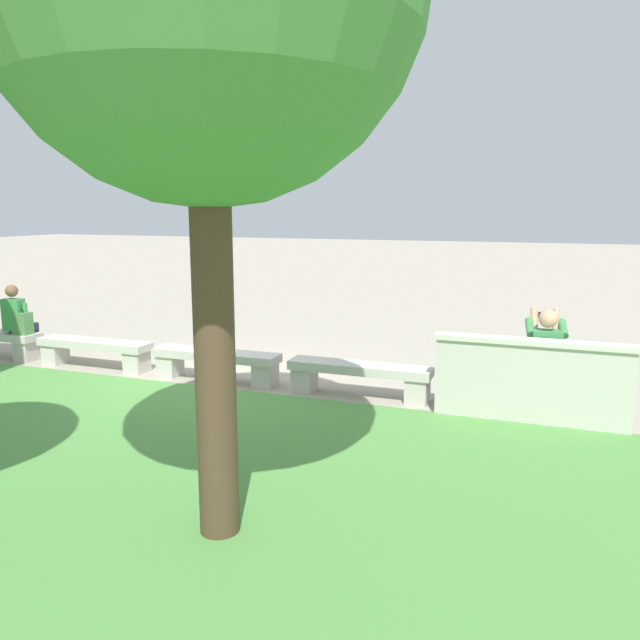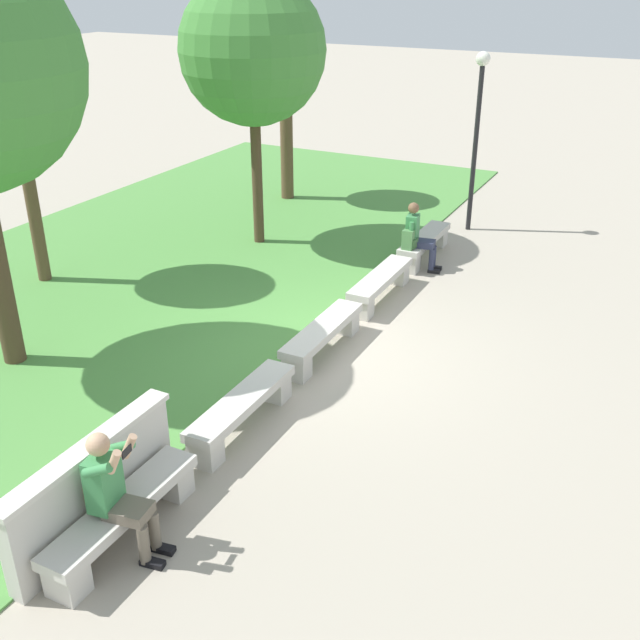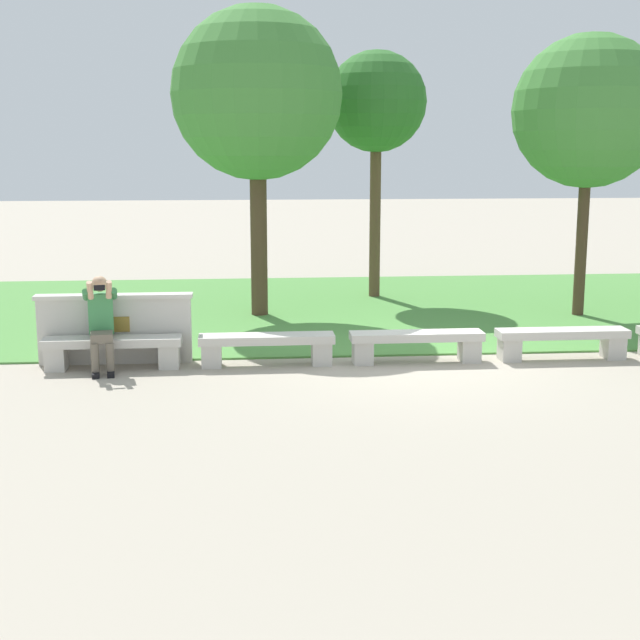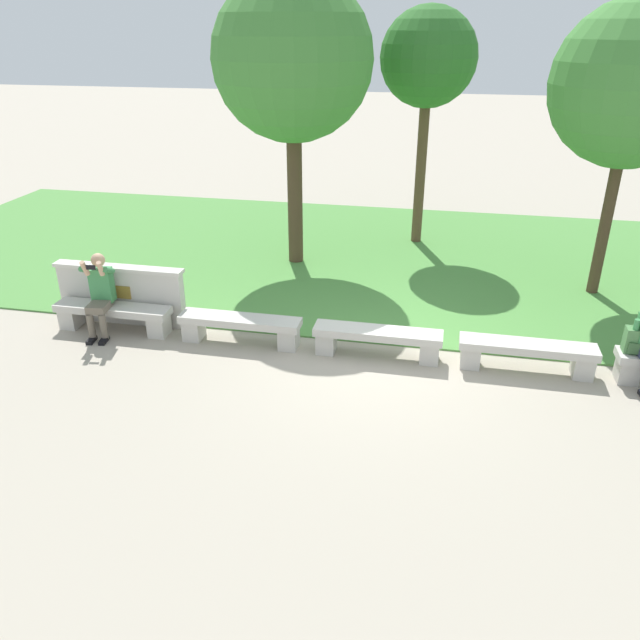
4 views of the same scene
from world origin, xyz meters
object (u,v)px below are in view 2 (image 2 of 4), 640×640
object	(u,v)px
person_distant	(418,234)
backpack	(410,239)
tree_far_back	(252,51)
bench_main	(123,515)
bench_near	(242,408)
bench_mid	(323,335)
person_photographer	(115,489)
bench_far	(381,283)
tree_behind_wall	(285,52)
lamp_post	(478,116)
bench_end	(424,243)
tree_right_background	(6,49)

from	to	relation	value
person_distant	backpack	xyz separation A→B (m)	(-0.18, 0.09, -0.05)
tree_far_back	bench_main	bearing A→B (deg)	-157.77
bench_near	bench_mid	bearing A→B (deg)	0.00
person_photographer	bench_near	bearing A→B (deg)	1.91
bench_far	backpack	size ratio (longest dim) A/B	4.52
bench_far	tree_behind_wall	world-z (taller)	tree_behind_wall
bench_far	lamp_post	bearing A→B (deg)	-3.61
bench_end	tree_right_background	world-z (taller)	tree_right_background
person_photographer	tree_behind_wall	bearing A→B (deg)	21.35
bench_main	bench_far	bearing A→B (deg)	0.00
bench_near	tree_far_back	world-z (taller)	tree_far_back
tree_behind_wall	person_photographer	bearing A→B (deg)	-158.65
bench_main	bench_mid	distance (m)	4.34
bench_far	tree_far_back	xyz separation A→B (m)	(1.50, 3.27, 3.39)
bench_mid	tree_far_back	size ratio (longest dim) A/B	0.38
bench_near	bench_main	bearing A→B (deg)	180.00
tree_behind_wall	person_distant	bearing A→B (deg)	-123.71
bench_far	person_photographer	world-z (taller)	person_photographer
bench_far	tree_right_background	size ratio (longest dim) A/B	0.39
bench_near	person_distant	distance (m)	5.93
lamp_post	backpack	bearing A→B (deg)	174.16
bench_main	tree_far_back	bearing A→B (deg)	22.23
bench_main	bench_mid	bearing A→B (deg)	0.00
bench_mid	lamp_post	bearing A→B (deg)	-2.38
person_distant	lamp_post	size ratio (longest dim) A/B	0.35
bench_far	bench_end	world-z (taller)	same
tree_behind_wall	bench_near	bearing A→B (deg)	-154.16
person_photographer	tree_behind_wall	size ratio (longest dim) A/B	0.30
bench_near	backpack	distance (m)	5.75
backpack	lamp_post	distance (m)	3.33
bench_far	backpack	distance (m)	1.43
tree_right_background	person_distant	bearing A→B (deg)	-58.40
tree_far_back	bench_mid	bearing A→B (deg)	-138.26
lamp_post	person_photographer	bearing A→B (deg)	179.00
bench_end	person_photographer	bearing A→B (deg)	-179.50
bench_end	person_distant	distance (m)	0.71
bench_main	person_distant	xyz separation A→B (m)	(8.08, -0.07, 0.37)
backpack	bench_main	bearing A→B (deg)	-179.84
backpack	bench_far	bearing A→B (deg)	-179.08
bench_near	person_photographer	bearing A→B (deg)	-178.09
backpack	lamp_post	bearing A→B (deg)	-5.84
person_photographer	bench_far	bearing A→B (deg)	0.66
bench_mid	bench_near	bearing A→B (deg)	180.00
bench_end	lamp_post	bearing A→B (deg)	-7.41
bench_mid	tree_right_background	size ratio (longest dim) A/B	0.39
backpack	lamp_post	size ratio (longest dim) A/B	0.12
bench_far	tree_right_background	distance (m)	7.00
bench_end	person_distant	world-z (taller)	person_distant
bench_main	tree_far_back	size ratio (longest dim) A/B	0.38
bench_main	person_photographer	world-z (taller)	person_photographer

